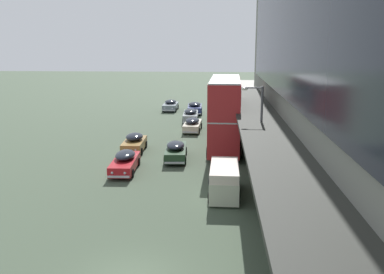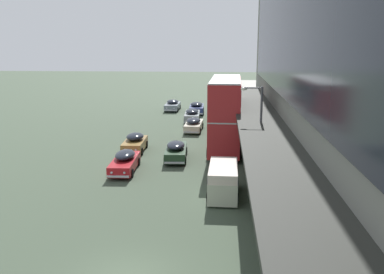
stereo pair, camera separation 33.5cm
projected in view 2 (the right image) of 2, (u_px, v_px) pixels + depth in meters
transit_bus_kerbside_front at (225, 112)px, 37.01m from camera, size 3.00×9.47×6.30m
transit_bus_kerbside_rear at (226, 108)px, 49.42m from camera, size 3.08×10.51×3.29m
sedan_trailing_mid at (125, 161)px, 31.54m from camera, size 1.86×5.05×1.49m
sedan_trailing_near at (173, 105)px, 59.28m from camera, size 2.00×4.49×1.47m
sedan_lead_near at (194, 124)px, 45.58m from camera, size 1.94×4.90×1.45m
sedan_far_back at (192, 115)px, 50.98m from camera, size 1.94×5.01×1.55m
sedan_lead_mid at (197, 108)px, 56.67m from camera, size 2.08×4.88×1.55m
sedan_oncoming_rear at (135, 142)px, 37.26m from camera, size 1.87×4.39×1.57m
sedan_second_mid at (176, 150)px, 34.69m from camera, size 1.96×5.02×1.49m
vw_van at (223, 178)px, 26.45m from camera, size 1.97×4.58×1.96m
pedestrian_at_kerb at (295, 200)px, 22.66m from camera, size 0.61×0.33×1.86m
street_lamp at (258, 125)px, 29.00m from camera, size 1.50×0.28×6.31m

